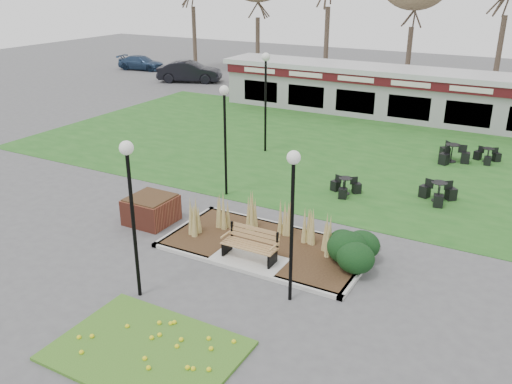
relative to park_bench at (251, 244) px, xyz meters
The scene contains 18 objects.
ground 0.64m from the park_bench, 90.00° to the right, with size 100.00×100.00×0.00m, color #515154.
lawn 11.77m from the park_bench, 90.00° to the left, with size 34.00×16.00×0.02m, color #1F581B.
flower_bed 4.88m from the park_bench, 90.00° to the right, with size 4.20×3.00×0.16m.
planting_bed 1.70m from the park_bench, 40.83° to the left, with size 6.75×3.40×1.27m.
park_bench is the anchor object (origin of this frame).
brick_planter 4.47m from the park_bench, behind, with size 1.50×1.50×0.95m.
food_pavilion 19.73m from the park_bench, 90.00° to the left, with size 24.60×3.40×2.90m.
lamp_post_near_left 3.37m from the park_bench, 34.09° to the right, with size 0.34×0.34×4.15m.
lamp_post_near_right 4.34m from the park_bench, 119.15° to the right, with size 0.36×0.36×4.32m.
lamp_post_mid_left 5.98m from the park_bench, 129.75° to the left, with size 0.36×0.36×4.29m.
lamp_post_far_left 11.31m from the park_bench, 115.83° to the left, with size 0.39×0.39×4.72m.
bistro_set_a 6.48m from the park_bench, 84.73° to the left, with size 1.23×1.18×0.67m.
bistro_set_b 13.03m from the park_bench, 74.50° to the left, with size 1.45×1.53×0.82m.
bistro_set_c 14.22m from the park_bench, 69.66° to the left, with size 1.21×1.13×0.65m.
bistro_set_d 8.45m from the park_bench, 62.22° to the left, with size 1.40×1.37×0.76m.
car_silver 26.82m from the park_bench, 118.92° to the left, with size 1.53×3.81×1.30m, color #A0A1A5.
car_black 29.70m from the park_bench, 128.99° to the left, with size 1.75×5.01×1.65m, color black.
car_blue 36.69m from the park_bench, 135.12° to the left, with size 1.75×4.30×1.25m, color navy.
Camera 1 is at (7.10, -12.24, 8.03)m, focal length 38.00 mm.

